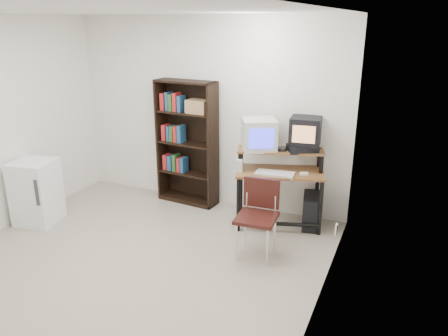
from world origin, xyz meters
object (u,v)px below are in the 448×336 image
at_px(crt_tv, 305,131).
at_px(bookshelf, 188,141).
at_px(crt_monitor, 259,134).
at_px(school_chair, 258,210).
at_px(mini_fridge, 36,192).
at_px(computer_desk, 280,175).
at_px(pc_tower, 311,211).

relative_size(crt_tv, bookshelf, 0.23).
distance_m(crt_monitor, school_chair, 1.09).
bearing_deg(mini_fridge, computer_desk, 10.88).
relative_size(computer_desk, crt_monitor, 2.15).
xyz_separation_m(crt_monitor, pc_tower, (0.70, 0.08, -0.95)).
bearing_deg(computer_desk, bookshelf, 152.85).
height_order(crt_monitor, school_chair, crt_monitor).
bearing_deg(computer_desk, school_chair, -107.71).
height_order(school_chair, mini_fridge, school_chair).
relative_size(crt_monitor, school_chair, 0.65).
relative_size(crt_monitor, crt_tv, 1.36).
xyz_separation_m(pc_tower, mini_fridge, (-3.29, -1.29, 0.21)).
bearing_deg(computer_desk, mini_fridge, -175.47).
distance_m(crt_tv, school_chair, 1.24).
bearing_deg(bookshelf, mini_fridge, -130.91).
relative_size(school_chair, mini_fridge, 1.03).
xyz_separation_m(crt_monitor, school_chair, (0.30, -0.83, -0.63)).
bearing_deg(crt_monitor, crt_tv, -10.68).
bearing_deg(bookshelf, computer_desk, -4.43).
bearing_deg(crt_tv, pc_tower, -37.45).
bearing_deg(school_chair, bookshelf, 139.86).
xyz_separation_m(crt_tv, pc_tower, (0.15, -0.09, -1.01)).
xyz_separation_m(crt_tv, mini_fridge, (-3.14, -1.38, -0.81)).
bearing_deg(school_chair, crt_tv, 72.13).
distance_m(crt_tv, mini_fridge, 3.53).
xyz_separation_m(computer_desk, pc_tower, (0.40, 0.11, -0.46)).
distance_m(pc_tower, bookshelf, 1.96).
height_order(computer_desk, school_chair, computer_desk).
xyz_separation_m(crt_monitor, bookshelf, (-1.13, 0.21, -0.26)).
bearing_deg(school_chair, crt_monitor, 105.74).
bearing_deg(computer_desk, crt_monitor, 156.69).
bearing_deg(crt_monitor, bookshelf, 141.17).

